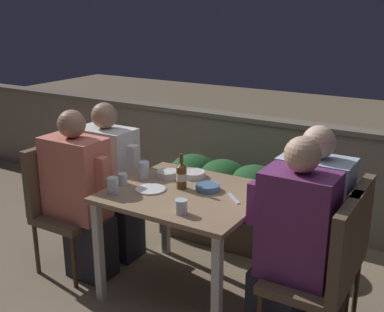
# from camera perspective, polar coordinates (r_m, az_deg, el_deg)

# --- Properties ---
(ground_plane) EXTENTS (16.00, 16.00, 0.00)m
(ground_plane) POSITION_cam_1_polar(r_m,az_deg,el_deg) (3.40, -0.58, -15.70)
(ground_plane) COLOR #847056
(parapet_wall) EXTENTS (9.00, 0.18, 0.94)m
(parapet_wall) POSITION_cam_1_polar(r_m,az_deg,el_deg) (4.27, 8.94, -1.68)
(parapet_wall) COLOR gray
(parapet_wall) RESTS_ON ground_plane
(dining_table) EXTENTS (0.96, 0.85, 0.73)m
(dining_table) POSITION_cam_1_polar(r_m,az_deg,el_deg) (3.10, -0.62, -5.88)
(dining_table) COLOR #937556
(dining_table) RESTS_ON ground_plane
(planter_hedge) EXTENTS (1.00, 0.47, 0.69)m
(planter_hedge) POSITION_cam_1_polar(r_m,az_deg,el_deg) (3.91, 3.59, -4.77)
(planter_hedge) COLOR brown
(planter_hedge) RESTS_ON ground_plane
(chair_left_near) EXTENTS (0.43, 0.43, 0.92)m
(chair_left_near) POSITION_cam_1_polar(r_m,az_deg,el_deg) (3.59, -15.37, -4.76)
(chair_left_near) COLOR brown
(chair_left_near) RESTS_ON ground_plane
(person_coral_top) EXTENTS (0.50, 0.26, 1.20)m
(person_coral_top) POSITION_cam_1_polar(r_m,az_deg,el_deg) (3.43, -13.08, -4.60)
(person_coral_top) COLOR #282833
(person_coral_top) RESTS_ON ground_plane
(chair_left_far) EXTENTS (0.43, 0.43, 0.92)m
(chair_left_far) POSITION_cam_1_polar(r_m,az_deg,el_deg) (3.82, -11.84, -3.13)
(chair_left_far) COLOR brown
(chair_left_far) RESTS_ON ground_plane
(person_white_polo) EXTENTS (0.50, 0.26, 1.19)m
(person_white_polo) POSITION_cam_1_polar(r_m,az_deg,el_deg) (3.67, -9.55, -2.98)
(person_white_polo) COLOR #282833
(person_white_polo) RESTS_ON ground_plane
(chair_right_near) EXTENTS (0.43, 0.43, 0.92)m
(chair_right_near) POSITION_cam_1_polar(r_m,az_deg,el_deg) (2.69, 15.63, -12.56)
(chair_right_near) COLOR brown
(chair_right_near) RESTS_ON ground_plane
(person_purple_stripe) EXTENTS (0.48, 0.26, 1.23)m
(person_purple_stripe) POSITION_cam_1_polar(r_m,az_deg,el_deg) (2.70, 11.57, -10.25)
(person_purple_stripe) COLOR #282833
(person_purple_stripe) RESTS_ON ground_plane
(chair_right_far) EXTENTS (0.43, 0.43, 0.92)m
(chair_right_far) POSITION_cam_1_polar(r_m,az_deg,el_deg) (2.94, 17.14, -9.92)
(chair_right_far) COLOR brown
(chair_right_far) RESTS_ON ground_plane
(person_blue_shirt) EXTENTS (0.49, 0.26, 1.22)m
(person_blue_shirt) POSITION_cam_1_polar(r_m,az_deg,el_deg) (2.96, 13.43, -7.94)
(person_blue_shirt) COLOR #282833
(person_blue_shirt) RESTS_ON ground_plane
(beer_bottle) EXTENTS (0.07, 0.07, 0.23)m
(beer_bottle) POSITION_cam_1_polar(r_m,az_deg,el_deg) (3.09, -1.25, -2.29)
(beer_bottle) COLOR brown
(beer_bottle) RESTS_ON dining_table
(plate_0) EXTENTS (0.19, 0.19, 0.01)m
(plate_0) POSITION_cam_1_polar(r_m,az_deg,el_deg) (3.10, -4.94, -3.94)
(plate_0) COLOR white
(plate_0) RESTS_ON dining_table
(bowl_0) EXTENTS (0.17, 0.17, 0.04)m
(bowl_0) POSITION_cam_1_polar(r_m,az_deg,el_deg) (3.31, 0.15, -2.11)
(bowl_0) COLOR silver
(bowl_0) RESTS_ON dining_table
(bowl_1) EXTENTS (0.16, 0.16, 0.04)m
(bowl_1) POSITION_cam_1_polar(r_m,az_deg,el_deg) (3.08, 1.88, -3.68)
(bowl_1) COLOR #4C709E
(bowl_1) RESTS_ON dining_table
(bowl_2) EXTENTS (0.15, 0.15, 0.05)m
(bowl_2) POSITION_cam_1_polar(r_m,az_deg,el_deg) (3.31, -2.91, -2.09)
(bowl_2) COLOR silver
(bowl_2) RESTS_ON dining_table
(glass_cup_0) EXTENTS (0.07, 0.07, 0.12)m
(glass_cup_0) POSITION_cam_1_polar(r_m,az_deg,el_deg) (3.29, -5.72, -1.64)
(glass_cup_0) COLOR silver
(glass_cup_0) RESTS_ON dining_table
(glass_cup_1) EXTENTS (0.07, 0.07, 0.08)m
(glass_cup_1) POSITION_cam_1_polar(r_m,az_deg,el_deg) (2.73, -1.29, -6.02)
(glass_cup_1) COLOR silver
(glass_cup_1) RESTS_ON dining_table
(glass_cup_2) EXTENTS (0.07, 0.07, 0.11)m
(glass_cup_2) POSITION_cam_1_polar(r_m,az_deg,el_deg) (3.05, -9.37, -3.50)
(glass_cup_2) COLOR silver
(glass_cup_2) RESTS_ON dining_table
(glass_cup_3) EXTENTS (0.06, 0.06, 0.08)m
(glass_cup_3) POSITION_cam_1_polar(r_m,az_deg,el_deg) (3.19, -8.20, -2.75)
(glass_cup_3) COLOR silver
(glass_cup_3) RESTS_ON dining_table
(fork_0) EXTENTS (0.14, 0.13, 0.01)m
(fork_0) POSITION_cam_1_polar(r_m,az_deg,el_deg) (2.96, 4.99, -5.03)
(fork_0) COLOR silver
(fork_0) RESTS_ON dining_table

